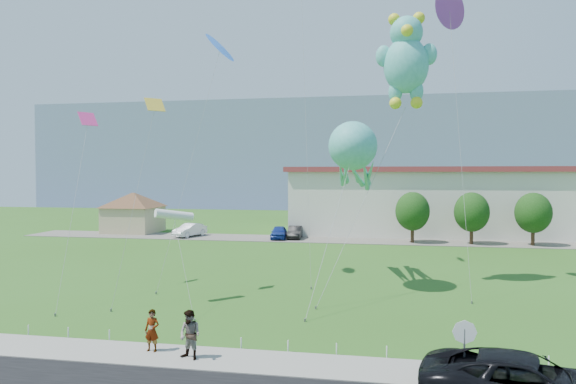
{
  "coord_description": "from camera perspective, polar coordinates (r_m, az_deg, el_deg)",
  "views": [
    {
      "loc": [
        6.76,
        -21.84,
        7.35
      ],
      "look_at": [
        1.3,
        8.0,
        6.29
      ],
      "focal_mm": 32.0,
      "sensor_mm": 36.0,
      "label": 1
    }
  ],
  "objects": [
    {
      "name": "small_kite_yellow",
      "position": [
        32.08,
        -15.05,
        7.16
      ],
      "size": [
        1.29,
        5.05,
        12.01
      ],
      "color": "gold",
      "rests_on": "ground"
    },
    {
      "name": "warehouse",
      "position": [
        68.67,
        26.63,
        -0.9
      ],
      "size": [
        61.0,
        15.0,
        8.2
      ],
      "color": "beige",
      "rests_on": "ground"
    },
    {
      "name": "sidewalk",
      "position": [
        21.53,
        -9.02,
        -17.84
      ],
      "size": [
        80.0,
        2.5,
        0.1
      ],
      "primitive_type": "cube",
      "color": "gray",
      "rests_on": "ground"
    },
    {
      "name": "ground",
      "position": [
        24.01,
        -6.75,
        -15.83
      ],
      "size": [
        160.0,
        160.0,
        0.0
      ],
      "primitive_type": "plane",
      "color": "#2C5919",
      "rests_on": "ground"
    },
    {
      "name": "octopus_kite",
      "position": [
        33.61,
        7.3,
        3.99
      ],
      "size": [
        3.5,
        13.72,
        10.67
      ],
      "color": "teal",
      "rests_on": "ground"
    },
    {
      "name": "small_kite_pink",
      "position": [
        35.15,
        -21.65,
        5.63
      ],
      "size": [
        2.97,
        7.63,
        11.37
      ],
      "color": "#F7378D",
      "rests_on": "ground"
    },
    {
      "name": "small_kite_purple",
      "position": [
        37.42,
        17.58,
        18.24
      ],
      "size": [
        1.8,
        6.31,
        19.0
      ],
      "color": "#AA36D8",
      "rests_on": "ground"
    },
    {
      "name": "parked_car_silver",
      "position": [
        61.09,
        -10.87,
        -4.17
      ],
      "size": [
        3.01,
        4.87,
        1.51
      ],
      "primitive_type": "imported",
      "rotation": [
        0.0,
        0.0,
        -0.33
      ],
      "color": "silver",
      "rests_on": "parking_strip"
    },
    {
      "name": "small_kite_blue",
      "position": [
        37.73,
        -7.71,
        15.15
      ],
      "size": [
        3.19,
        6.64,
        17.0
      ],
      "color": "blue",
      "rests_on": "ground"
    },
    {
      "name": "tree_far",
      "position": [
        58.02,
        25.59,
        -2.11
      ],
      "size": [
        3.6,
        3.6,
        5.47
      ],
      "color": "#3F2B19",
      "rests_on": "ground"
    },
    {
      "name": "rope_fence",
      "position": [
        22.76,
        -7.76,
        -16.18
      ],
      "size": [
        26.05,
        0.05,
        0.5
      ],
      "color": "white",
      "rests_on": "ground"
    },
    {
      "name": "small_kite_white",
      "position": [
        30.07,
        -12.52,
        -2.58
      ],
      "size": [
        2.88,
        4.84,
        5.44
      ],
      "color": "white",
      "rests_on": "ground"
    },
    {
      "name": "hill_ridge",
      "position": [
        142.1,
        7.66,
        4.06
      ],
      "size": [
        160.0,
        50.0,
        25.0
      ],
      "primitive_type": "cube",
      "color": "slate",
      "rests_on": "ground"
    },
    {
      "name": "pedestrian_right",
      "position": [
        21.16,
        -10.84,
        -15.32
      ],
      "size": [
        1.12,
        0.99,
        1.92
      ],
      "primitive_type": "imported",
      "rotation": [
        0.0,
        0.0,
        -0.34
      ],
      "color": "gray",
      "rests_on": "sidewalk"
    },
    {
      "name": "parked_car_black",
      "position": [
        58.37,
        0.78,
        -4.48
      ],
      "size": [
        1.73,
        4.29,
        1.39
      ],
      "primitive_type": "imported",
      "rotation": [
        0.0,
        0.0,
        0.06
      ],
      "color": "black",
      "rests_on": "parking_strip"
    },
    {
      "name": "parked_car_blue",
      "position": [
        58.02,
        -1.02,
        -4.5
      ],
      "size": [
        2.13,
        4.37,
        1.43
      ],
      "primitive_type": "imported",
      "rotation": [
        0.0,
        0.0,
        0.11
      ],
      "color": "navy",
      "rests_on": "parking_strip"
    },
    {
      "name": "pavilion",
      "position": [
        67.42,
        -16.8,
        -1.76
      ],
      "size": [
        9.2,
        9.2,
        5.0
      ],
      "color": "tan",
      "rests_on": "ground"
    },
    {
      "name": "tree_mid",
      "position": [
        56.74,
        19.73,
        -2.12
      ],
      "size": [
        3.6,
        3.6,
        5.47
      ],
      "color": "#3F2B19",
      "rests_on": "ground"
    },
    {
      "name": "tree_near",
      "position": [
        56.07,
        13.67,
        -2.1
      ],
      "size": [
        3.6,
        3.6,
        5.47
      ],
      "color": "#3F2B19",
      "rests_on": "ground"
    },
    {
      "name": "pedestrian_left",
      "position": [
        22.4,
        -14.87,
        -14.64
      ],
      "size": [
        0.65,
        0.45,
        1.71
      ],
      "primitive_type": "imported",
      "rotation": [
        0.0,
        0.0,
        -0.06
      ],
      "color": "gray",
      "rests_on": "sidewalk"
    },
    {
      "name": "stop_sign",
      "position": [
        18.67,
        19.02,
        -15.17
      ],
      "size": [
        0.8,
        0.07,
        2.5
      ],
      "color": "slate",
      "rests_on": "ground"
    },
    {
      "name": "teddy_bear_kite",
      "position": [
        35.83,
        12.99,
        14.28
      ],
      "size": [
        7.07,
        8.83,
        17.98
      ],
      "color": "teal",
      "rests_on": "ground"
    },
    {
      "name": "parking_strip",
      "position": [
        57.71,
        3.58,
        -5.29
      ],
      "size": [
        70.0,
        6.0,
        0.06
      ],
      "primitive_type": "cube",
      "color": "#59544C",
      "rests_on": "ground"
    }
  ]
}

